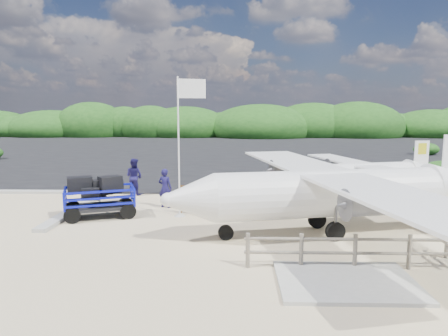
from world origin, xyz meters
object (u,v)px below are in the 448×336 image
Objects in this scene: crew_b at (134,177)px; aircraft_small at (155,145)px; flagpole at (180,216)px; crew_a at (165,188)px; signboard at (195,215)px; aircraft_large at (317,153)px; baggage_cart at (101,217)px.

crew_b reaches higher than aircraft_small.
crew_b is (-3.00, 4.28, 0.97)m from flagpole.
crew_b reaches higher than crew_a.
signboard is at bearing 89.49° from aircraft_small.
signboard is 0.20× the size of aircraft_small.
crew_b is at bearing 44.89° from aircraft_large.
aircraft_large reaches higher than crew_b.
crew_a is (-0.87, 1.52, 0.90)m from flagpole.
aircraft_small is (-5.15, 31.06, -0.97)m from crew_b.
aircraft_large reaches higher than crew_a.
flagpole reaches higher than signboard.
baggage_cart is at bearing 108.98° from crew_b.
signboard is 36.22m from aircraft_small.
flagpole reaches higher than crew_a.
flagpole is at bearing 88.47° from aircraft_small.
aircraft_small is at bearing 77.45° from baggage_cart.
baggage_cart is 30.03m from aircraft_large.
flagpole reaches higher than aircraft_large.
flagpole is 0.74× the size of aircraft_small.
aircraft_small is (-7.28, 33.82, -0.90)m from crew_a.
aircraft_large is at bearing 41.09° from baggage_cart.
crew_a is 34.60m from aircraft_small.
baggage_cart is 0.52× the size of flagpole.
crew_a is at bearing 87.63° from aircraft_small.
aircraft_large reaches higher than baggage_cart.
baggage_cart is 35.97m from aircraft_small.
signboard is 0.10× the size of aircraft_large.
crew_b is 25.97m from aircraft_large.
flagpole is 5.32m from crew_b.
signboard is 0.86× the size of crew_a.
flagpole is at bearing -15.17° from baggage_cart.
baggage_cart is at bearing 49.18° from aircraft_large.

